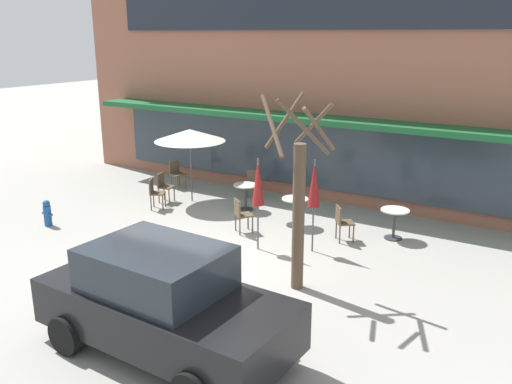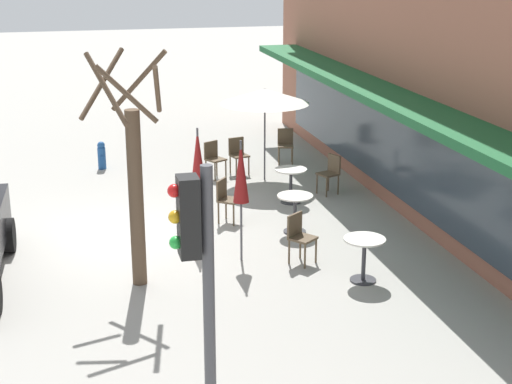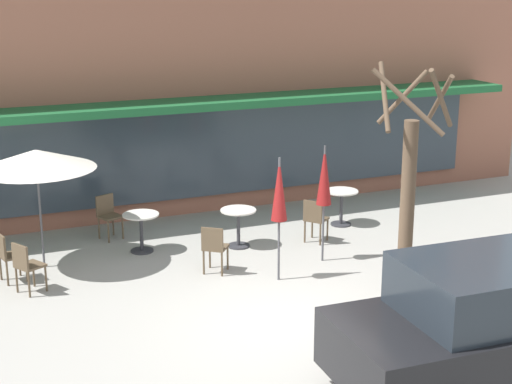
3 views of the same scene
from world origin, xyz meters
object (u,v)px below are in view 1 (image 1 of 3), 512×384
(cafe_table_near_wall, at_px, (246,193))
(patio_umbrella_green_folded, at_px, (314,184))
(cafe_chair_3, at_px, (164,185))
(cafe_chair_5, at_px, (342,221))
(cafe_chair_4, at_px, (176,172))
(street_tree, at_px, (298,201))
(fire_hydrant, at_px, (47,213))
(cafe_table_by_tree, at_px, (295,207))
(cafe_chair_0, at_px, (241,213))
(cafe_chair_1, at_px, (155,191))
(patio_umbrella_cream_folded, at_px, (258,183))
(parked_sedan, at_px, (163,301))
(cafe_table_streetside, at_px, (394,219))
(patio_umbrella_corner_open, at_px, (190,135))
(cafe_chair_2, at_px, (253,182))

(cafe_table_near_wall, distance_m, patio_umbrella_green_folded, 3.66)
(cafe_chair_3, distance_m, cafe_chair_5, 5.84)
(cafe_chair_4, bearing_deg, patio_umbrella_green_folded, -22.53)
(street_tree, height_order, fire_hydrant, street_tree)
(patio_umbrella_green_folded, distance_m, cafe_chair_4, 6.78)
(patio_umbrella_green_folded, xyz_separation_m, cafe_chair_3, (-5.51, 1.16, -1.10))
(cafe_table_by_tree, height_order, cafe_chair_3, cafe_chair_3)
(cafe_chair_0, relative_size, cafe_chair_1, 1.00)
(cafe_chair_1, bearing_deg, patio_umbrella_cream_folded, -14.49)
(cafe_table_near_wall, distance_m, fire_hydrant, 5.38)
(cafe_chair_0, xyz_separation_m, fire_hydrant, (-4.65, -2.24, -0.17))
(cafe_chair_0, bearing_deg, patio_umbrella_cream_folded, -37.41)
(cafe_chair_1, bearing_deg, cafe_chair_3, 109.44)
(cafe_table_by_tree, relative_size, parked_sedan, 0.18)
(cafe_chair_0, height_order, cafe_chair_5, same)
(cafe_chair_5, bearing_deg, cafe_table_near_wall, 166.29)
(cafe_chair_5, height_order, parked_sedan, parked_sedan)
(cafe_chair_3, bearing_deg, cafe_chair_4, 115.63)
(cafe_table_streetside, distance_m, cafe_chair_5, 1.32)
(parked_sedan, xyz_separation_m, street_tree, (0.74, 3.11, 0.95))
(parked_sedan, bearing_deg, patio_umbrella_corner_open, 125.02)
(cafe_table_near_wall, height_order, fire_hydrant, cafe_table_near_wall)
(cafe_table_by_tree, height_order, cafe_chair_4, cafe_chair_4)
(cafe_table_streetside, height_order, cafe_chair_2, cafe_chair_2)
(cafe_table_by_tree, bearing_deg, parked_sedan, -81.22)
(cafe_table_near_wall, height_order, cafe_chair_4, cafe_chair_4)
(cafe_chair_1, distance_m, cafe_chair_3, 0.69)
(cafe_table_near_wall, distance_m, cafe_table_by_tree, 1.88)
(cafe_table_near_wall, relative_size, cafe_chair_0, 0.85)
(patio_umbrella_corner_open, height_order, cafe_chair_3, patio_umbrella_corner_open)
(cafe_chair_4, height_order, parked_sedan, parked_sedan)
(cafe_table_streetside, relative_size, street_tree, 0.20)
(patio_umbrella_corner_open, bearing_deg, street_tree, -33.25)
(patio_umbrella_green_folded, relative_size, patio_umbrella_cream_folded, 1.00)
(cafe_chair_3, distance_m, street_tree, 6.91)
(parked_sedan, bearing_deg, cafe_chair_4, 128.43)
(street_tree, bearing_deg, patio_umbrella_green_folded, 106.51)
(cafe_table_near_wall, relative_size, cafe_chair_3, 0.85)
(patio_umbrella_green_folded, height_order, street_tree, street_tree)
(cafe_table_streetside, relative_size, cafe_table_by_tree, 1.00)
(patio_umbrella_corner_open, height_order, fire_hydrant, patio_umbrella_corner_open)
(patio_umbrella_corner_open, xyz_separation_m, cafe_chair_3, (-0.66, -0.51, -1.50))
(cafe_chair_1, distance_m, street_tree, 6.44)
(cafe_table_by_tree, xyz_separation_m, fire_hydrant, (-5.57, -3.41, -0.16))
(cafe_chair_3, bearing_deg, patio_umbrella_corner_open, 37.72)
(cafe_table_by_tree, relative_size, fire_hydrant, 1.08)
(cafe_table_near_wall, xyz_separation_m, patio_umbrella_corner_open, (-1.86, -0.11, 1.51))
(cafe_chair_1, relative_size, fire_hydrant, 1.26)
(cafe_chair_2, distance_m, cafe_chair_4, 2.79)
(patio_umbrella_cream_folded, distance_m, cafe_chair_1, 4.41)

